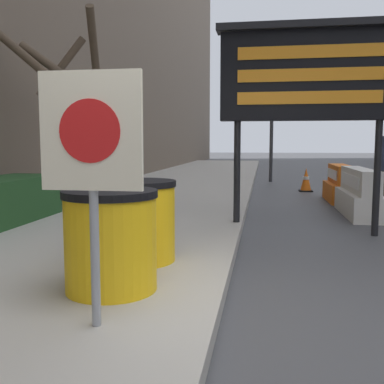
{
  "coord_description": "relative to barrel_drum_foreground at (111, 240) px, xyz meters",
  "views": [
    {
      "loc": [
        0.31,
        -3.18,
        1.36
      ],
      "look_at": [
        -1.36,
        7.28,
        0.2
      ],
      "focal_mm": 42.0,
      "sensor_mm": 36.0,
      "label": 1
    }
  ],
  "objects": [
    {
      "name": "ground_plane",
      "position": [
        0.93,
        -0.3,
        -0.57
      ],
      "size": [
        120.0,
        120.0,
        0.0
      ],
      "primitive_type": "plane",
      "color": "#3F3F42"
    },
    {
      "name": "bare_tree",
      "position": [
        -2.4,
        4.28,
        1.3
      ],
      "size": [
        1.74,
        1.8,
        3.55
      ],
      "color": "#4C3D2D",
      "rests_on": "sidewalk_left"
    },
    {
      "name": "barrel_drum_foreground",
      "position": [
        0.0,
        0.0,
        0.0
      ],
      "size": [
        0.78,
        0.78,
        0.83
      ],
      "color": "yellow",
      "rests_on": "sidewalk_left"
    },
    {
      "name": "barrel_drum_middle",
      "position": [
        -0.03,
        0.94,
        0.0
      ],
      "size": [
        0.78,
        0.78,
        0.83
      ],
      "color": "yellow",
      "rests_on": "sidewalk_left"
    },
    {
      "name": "warning_sign",
      "position": [
        0.15,
        -0.74,
        0.76
      ],
      "size": [
        0.67,
        0.08,
        1.67
      ],
      "color": "gray",
      "rests_on": "sidewalk_left"
    },
    {
      "name": "message_board",
      "position": [
        1.85,
        3.37,
        1.78
      ],
      "size": [
        2.66,
        0.36,
        3.07
      ],
      "color": "black",
      "rests_on": "ground_plane"
    },
    {
      "name": "jersey_barrier_white",
      "position": [
        3.01,
        5.27,
        -0.18
      ],
      "size": [
        0.56,
        2.07,
        0.89
      ],
      "color": "silver",
      "rests_on": "ground_plane"
    },
    {
      "name": "jersey_barrier_orange_near",
      "position": [
        3.01,
        7.37,
        -0.19
      ],
      "size": [
        0.6,
        1.6,
        0.85
      ],
      "color": "orange",
      "rests_on": "ground_plane"
    },
    {
      "name": "traffic_cone_near",
      "position": [
        2.42,
        9.41,
        -0.24
      ],
      "size": [
        0.37,
        0.37,
        0.66
      ],
      "color": "black",
      "rests_on": "ground_plane"
    },
    {
      "name": "traffic_cone_far",
      "position": [
        3.24,
        8.56,
        -0.24
      ],
      "size": [
        0.37,
        0.37,
        0.66
      ],
      "color": "black",
      "rests_on": "ground_plane"
    },
    {
      "name": "traffic_light_near_curb",
      "position": [
        1.49,
        12.4,
        1.95
      ],
      "size": [
        0.28,
        0.44,
        3.46
      ],
      "color": "#2D2D30",
      "rests_on": "ground_plane"
    }
  ]
}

